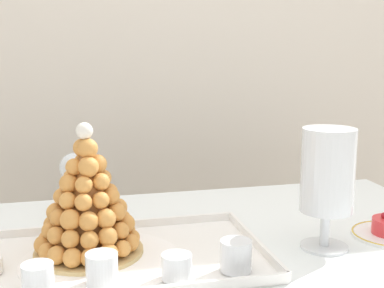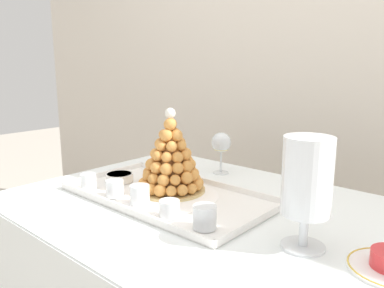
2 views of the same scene
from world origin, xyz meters
name	(u,v)px [view 2 (image 2 of 2)]	position (x,y,z in m)	size (l,w,h in m)	color
backdrop_wall	(351,45)	(0.00, 0.88, 1.25)	(4.80, 0.10, 2.50)	silver
buffet_table	(226,242)	(0.00, 0.00, 0.66)	(1.34, 0.88, 0.76)	brown
serving_tray	(168,196)	(-0.21, -0.03, 0.76)	(0.66, 0.36, 0.02)	white
croquembouche	(171,160)	(-0.23, 0.01, 0.87)	(0.22, 0.22, 0.27)	tan
dessert_cup_left	(89,182)	(-0.45, -0.16, 0.79)	(0.05, 0.05, 0.05)	silver
dessert_cup_mid_left	(115,189)	(-0.32, -0.15, 0.79)	(0.06, 0.06, 0.05)	silver
dessert_cup_centre	(140,195)	(-0.21, -0.14, 0.79)	(0.06, 0.06, 0.06)	silver
dessert_cup_mid_right	(169,209)	(-0.08, -0.15, 0.79)	(0.06, 0.06, 0.05)	silver
dessert_cup_right	(205,218)	(0.04, -0.14, 0.79)	(0.06, 0.06, 0.06)	silver
creme_brulee_ramekin	(119,177)	(-0.44, -0.04, 0.78)	(0.10, 0.10, 0.03)	white
macaron_goblet	(307,178)	(0.26, -0.06, 0.92)	(0.11, 0.11, 0.26)	white
wine_glass	(221,144)	(-0.25, 0.30, 0.87)	(0.08, 0.08, 0.16)	silver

